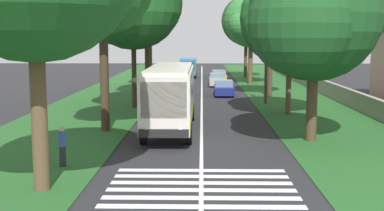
% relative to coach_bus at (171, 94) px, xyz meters
% --- Properties ---
extents(ground, '(160.00, 160.00, 0.00)m').
position_rel_coach_bus_xyz_m(ground, '(-4.09, -1.80, -2.15)').
color(ground, '#262628').
extents(grass_verge_left, '(120.00, 8.00, 0.04)m').
position_rel_coach_bus_xyz_m(grass_verge_left, '(10.91, 6.40, -2.13)').
color(grass_verge_left, '#235623').
rests_on(grass_verge_left, ground).
extents(grass_verge_right, '(120.00, 8.00, 0.04)m').
position_rel_coach_bus_xyz_m(grass_verge_right, '(10.91, -10.00, -2.13)').
color(grass_verge_right, '#235623').
rests_on(grass_verge_right, ground).
extents(centre_line, '(110.00, 0.16, 0.01)m').
position_rel_coach_bus_xyz_m(centre_line, '(10.91, -1.80, -2.14)').
color(centre_line, silver).
rests_on(centre_line, ground).
extents(coach_bus, '(11.16, 2.62, 3.73)m').
position_rel_coach_bus_xyz_m(coach_bus, '(0.00, 0.00, 0.00)').
color(coach_bus, silver).
rests_on(coach_bus, ground).
extents(zebra_crossing, '(5.85, 6.80, 0.01)m').
position_rel_coach_bus_xyz_m(zebra_crossing, '(-11.76, -1.80, -2.14)').
color(zebra_crossing, silver).
rests_on(zebra_crossing, ground).
extents(trailing_car_0, '(4.30, 1.78, 1.43)m').
position_rel_coach_bus_xyz_m(trailing_car_0, '(17.91, -3.85, -1.48)').
color(trailing_car_0, navy).
rests_on(trailing_car_0, ground).
extents(trailing_car_1, '(4.30, 1.78, 1.43)m').
position_rel_coach_bus_xyz_m(trailing_car_1, '(27.22, -3.50, -1.48)').
color(trailing_car_1, '#B7A893').
rests_on(trailing_car_1, ground).
extents(trailing_car_2, '(4.30, 1.78, 1.43)m').
position_rel_coach_bus_xyz_m(trailing_car_2, '(32.54, -3.87, -1.48)').
color(trailing_car_2, gold).
rests_on(trailing_car_2, ground).
extents(trailing_minibus_0, '(6.00, 2.14, 2.53)m').
position_rel_coach_bus_xyz_m(trailing_minibus_0, '(39.77, 0.03, -0.60)').
color(trailing_minibus_0, teal).
rests_on(trailing_minibus_0, ground).
extents(roadside_tree_left_0, '(8.99, 7.55, 11.81)m').
position_rel_coach_bus_xyz_m(roadside_tree_left_0, '(9.22, 3.65, 5.78)').
color(roadside_tree_left_0, '#3D2D1E').
rests_on(roadside_tree_left_0, grass_verge_left).
extents(roadside_tree_left_3, '(7.85, 6.66, 11.69)m').
position_rel_coach_bus_xyz_m(roadside_tree_left_3, '(17.80, 3.52, 6.07)').
color(roadside_tree_left_3, '#3D2D1E').
rests_on(roadside_tree_left_3, grass_verge_left).
extents(roadside_tree_left_4, '(6.70, 5.56, 10.15)m').
position_rel_coach_bus_xyz_m(roadside_tree_left_4, '(26.73, 4.10, 5.08)').
color(roadside_tree_left_4, '#4C3826').
rests_on(roadside_tree_left_4, grass_verge_left).
extents(roadside_tree_right_0, '(7.65, 6.56, 10.79)m').
position_rel_coach_bus_xyz_m(roadside_tree_right_0, '(38.99, -7.45, 5.23)').
color(roadside_tree_right_0, '#4C3826').
rests_on(roadside_tree_right_0, grass_verge_right).
extents(roadside_tree_right_1, '(8.03, 6.91, 10.16)m').
position_rel_coach_bus_xyz_m(roadside_tree_right_1, '(5.99, -7.65, 4.43)').
color(roadside_tree_right_1, brown).
rests_on(roadside_tree_right_1, grass_verge_right).
extents(roadside_tree_right_2, '(5.98, 5.03, 10.72)m').
position_rel_coach_bus_xyz_m(roadside_tree_right_2, '(16.95, -7.86, 5.94)').
color(roadside_tree_right_2, '#4C3826').
rests_on(roadside_tree_right_2, grass_verge_right).
extents(roadside_tree_right_3, '(7.26, 6.10, 10.24)m').
position_rel_coach_bus_xyz_m(roadside_tree_right_3, '(29.77, -7.28, 4.90)').
color(roadside_tree_right_3, brown).
rests_on(roadside_tree_right_3, grass_verge_right).
extents(roadside_tree_right_4, '(8.27, 6.95, 9.90)m').
position_rel_coach_bus_xyz_m(roadside_tree_right_4, '(-3.23, -7.26, 4.19)').
color(roadside_tree_right_4, '#4C3826').
rests_on(roadside_tree_right_4, grass_verge_right).
extents(utility_pole, '(0.24, 1.40, 7.12)m').
position_rel_coach_bus_xyz_m(utility_pole, '(11.79, -6.98, 1.59)').
color(utility_pole, '#473828').
rests_on(utility_pole, grass_verge_right).
extents(roadside_wall, '(70.00, 0.40, 1.33)m').
position_rel_coach_bus_xyz_m(roadside_wall, '(15.91, -13.40, -1.44)').
color(roadside_wall, gray).
rests_on(roadside_wall, grass_verge_right).
extents(pedestrian, '(0.34, 0.34, 1.69)m').
position_rel_coach_bus_xyz_m(pedestrian, '(-8.63, 4.01, -1.24)').
color(pedestrian, '#26262D').
rests_on(pedestrian, grass_verge_left).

